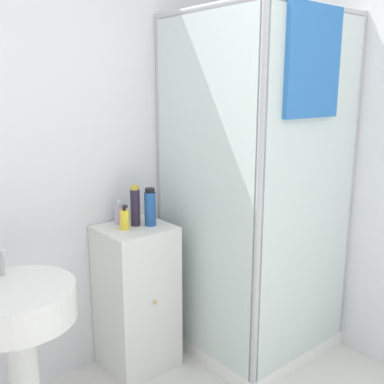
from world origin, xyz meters
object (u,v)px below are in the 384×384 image
Objects in this scene: soap_dispenser at (125,219)px; lotion_bottle_white at (119,214)px; sink at (19,325)px; shampoo_bottle_blue at (150,207)px; shampoo_bottle_tall_black at (135,206)px.

lotion_bottle_white is at bearing 74.59° from soap_dispenser.
soap_dispenser is at bearing -105.41° from lotion_bottle_white.
sink is 6.81× the size of lotion_bottle_white.
soap_dispenser is at bearing 169.74° from shampoo_bottle_blue.
lotion_bottle_white is (0.73, 0.38, 0.28)m from sink.
soap_dispenser is at bearing -164.95° from shampoo_bottle_tall_black.
shampoo_bottle_tall_black is at bearing 20.08° from sink.
sink is 0.87m from lotion_bottle_white.
soap_dispenser reaches higher than sink.
shampoo_bottle_tall_black is (0.79, 0.29, 0.34)m from sink.
shampoo_bottle_tall_black is at bearing 15.05° from soap_dispenser.
shampoo_bottle_blue is at bearing -10.26° from soap_dispenser.
soap_dispenser and lotion_bottle_white have the same top height.
lotion_bottle_white is at bearing 27.19° from sink.
sink is 4.40× the size of shampoo_bottle_blue.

